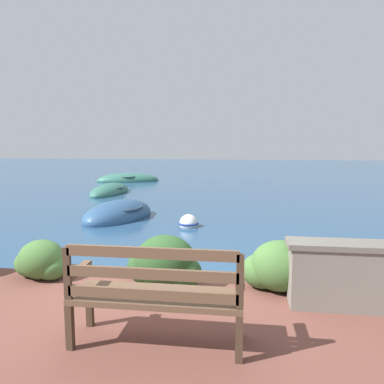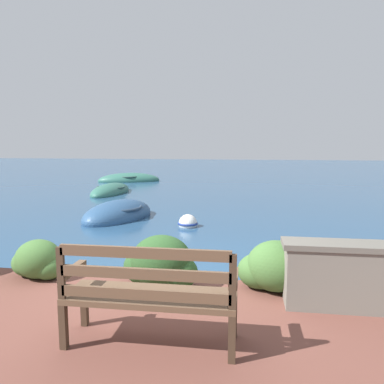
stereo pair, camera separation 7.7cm
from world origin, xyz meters
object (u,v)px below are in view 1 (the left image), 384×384
Objects in this scene: rowboat_nearest at (118,216)px; mooring_buoy at (189,223)px; park_bench at (156,292)px; rowboat_far at (128,180)px; rowboat_mid at (110,192)px.

rowboat_nearest reaches higher than mooring_buoy.
rowboat_nearest is at bearing 160.16° from mooring_buoy.
park_bench reaches higher than rowboat_far.
park_bench is 16.34m from rowboat_far.
rowboat_nearest is 5.11m from rowboat_mid.
rowboat_mid reaches higher than mooring_buoy.
rowboat_mid is 0.87× the size of rowboat_far.
rowboat_nearest is at bearing 24.99° from rowboat_mid.
park_bench is at bearing 24.43° from rowboat_mid.
park_bench is at bearing -139.02° from rowboat_nearest.
rowboat_far is at bearing 35.33° from rowboat_nearest.
rowboat_mid is (-4.47, 11.04, -0.65)m from park_bench.
park_bench reaches higher than rowboat_nearest.
rowboat_nearest is 2.10m from mooring_buoy.
rowboat_far is (-2.62, 9.17, -0.01)m from rowboat_nearest.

